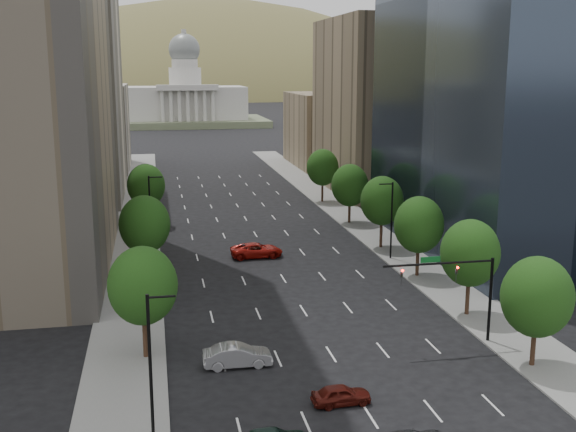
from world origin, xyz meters
TOP-DOWN VIEW (x-y plane):
  - sidewalk_left at (-15.50, 60.00)m, footprint 6.00×200.00m
  - sidewalk_right at (15.50, 60.00)m, footprint 6.00×200.00m
  - midrise_cream_left at (-25.00, 103.00)m, footprint 14.00×30.00m
  - filler_left at (-25.00, 136.00)m, footprint 14.00×26.00m
  - parking_tan_right at (25.00, 100.00)m, footprint 14.00×30.00m
  - filler_right at (25.00, 133.00)m, footprint 14.00×26.00m
  - tree_right_0 at (14.00, 25.00)m, footprint 5.20×5.20m
  - tree_right_1 at (14.00, 36.00)m, footprint 5.20×5.20m
  - tree_right_2 at (14.00, 48.00)m, footprint 5.20×5.20m
  - tree_right_3 at (14.00, 60.00)m, footprint 5.20×5.20m
  - tree_right_4 at (14.00, 74.00)m, footprint 5.20×5.20m
  - tree_right_5 at (14.00, 90.00)m, footprint 5.20×5.20m
  - tree_left_0 at (-14.00, 32.00)m, footprint 5.20×5.20m
  - tree_left_1 at (-14.00, 52.00)m, footprint 5.20×5.20m
  - tree_left_2 at (-14.00, 78.00)m, footprint 5.20×5.20m
  - streetlight_rn at (13.44, 55.00)m, footprint 1.70×0.20m
  - streetlight_ls at (-13.44, 20.00)m, footprint 1.70×0.20m
  - streetlight_ln at (-13.44, 65.00)m, footprint 1.70×0.20m
  - traffic_signal at (10.53, 30.00)m, footprint 9.12×0.40m
  - capitol at (0.00, 249.71)m, footprint 60.00×40.00m
  - foothills at (34.67, 599.39)m, footprint 720.00×413.00m
  - car_maroon at (-1.39, 22.02)m, footprint 4.00×1.78m
  - car_silver at (-7.33, 29.22)m, footprint 5.09×1.80m
  - car_red_far at (-1.50, 58.80)m, footprint 6.14×2.99m

SIDE VIEW (x-z plane):
  - foothills at x=34.67m, z-range -169.28..93.72m
  - sidewalk_left at x=-15.50m, z-range 0.00..0.15m
  - sidewalk_right at x=15.50m, z-range 0.00..0.15m
  - car_maroon at x=-1.39m, z-range 0.00..1.34m
  - car_silver at x=-7.33m, z-range 0.00..1.67m
  - car_red_far at x=-1.50m, z-range 0.00..1.68m
  - streetlight_rn at x=13.44m, z-range 0.34..9.34m
  - streetlight_ls at x=-13.44m, z-range 0.34..9.34m
  - streetlight_ln at x=-13.44m, z-range 0.34..9.34m
  - traffic_signal at x=10.53m, z-range 1.49..8.86m
  - tree_right_0 at x=14.00m, z-range 1.19..9.58m
  - tree_right_4 at x=14.00m, z-range 1.23..9.69m
  - tree_right_2 at x=14.00m, z-range 1.30..9.91m
  - tree_left_2 at x=-14.00m, z-range 1.34..10.02m
  - tree_right_1 at x=14.00m, z-range 1.37..10.12m
  - tree_right_5 at x=14.00m, z-range 1.37..10.12m
  - tree_left_0 at x=-14.00m, z-range 1.37..10.12m
  - tree_right_3 at x=14.00m, z-range 1.44..10.34m
  - tree_left_1 at x=-14.00m, z-range 1.48..10.45m
  - filler_right at x=25.00m, z-range 0.00..16.00m
  - capitol at x=0.00m, z-range -9.02..26.18m
  - filler_left at x=-25.00m, z-range 0.00..18.00m
  - parking_tan_right at x=25.00m, z-range 0.00..30.00m
  - midrise_cream_left at x=-25.00m, z-range 0.00..35.00m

